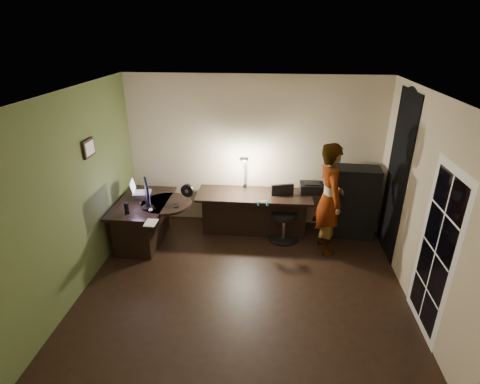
# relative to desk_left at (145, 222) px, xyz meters

# --- Properties ---
(floor) EXTENTS (4.50, 4.00, 0.01)m
(floor) POSITION_rel_desk_left_xyz_m (1.77, -1.04, -0.39)
(floor) COLOR black
(floor) RESTS_ON ground
(ceiling) EXTENTS (4.50, 4.00, 0.01)m
(ceiling) POSITION_rel_desk_left_xyz_m (1.77, -1.04, 2.32)
(ceiling) COLOR silver
(ceiling) RESTS_ON floor
(wall_back) EXTENTS (4.50, 0.01, 2.70)m
(wall_back) POSITION_rel_desk_left_xyz_m (1.77, 0.97, 0.97)
(wall_back) COLOR #C8B795
(wall_back) RESTS_ON floor
(wall_front) EXTENTS (4.50, 0.01, 2.70)m
(wall_front) POSITION_rel_desk_left_xyz_m (1.77, -3.04, 0.97)
(wall_front) COLOR #C8B795
(wall_front) RESTS_ON floor
(wall_left) EXTENTS (0.01, 4.00, 2.70)m
(wall_left) POSITION_rel_desk_left_xyz_m (-0.49, -1.04, 0.97)
(wall_left) COLOR #C8B795
(wall_left) RESTS_ON floor
(wall_right) EXTENTS (0.01, 4.00, 2.70)m
(wall_right) POSITION_rel_desk_left_xyz_m (4.02, -1.04, 0.97)
(wall_right) COLOR #C8B795
(wall_right) RESTS_ON floor
(green_wall_overlay) EXTENTS (0.00, 4.00, 2.70)m
(green_wall_overlay) POSITION_rel_desk_left_xyz_m (-0.47, -1.04, 0.97)
(green_wall_overlay) COLOR #47562A
(green_wall_overlay) RESTS_ON floor
(arched_doorway) EXTENTS (0.01, 0.90, 2.60)m
(arched_doorway) POSITION_rel_desk_left_xyz_m (4.01, 0.11, 0.92)
(arched_doorway) COLOR black
(arched_doorway) RESTS_ON floor
(french_door) EXTENTS (0.02, 0.92, 2.10)m
(french_door) POSITION_rel_desk_left_xyz_m (4.00, -1.59, 0.67)
(french_door) COLOR white
(french_door) RESTS_ON floor
(framed_picture) EXTENTS (0.04, 0.30, 0.25)m
(framed_picture) POSITION_rel_desk_left_xyz_m (-0.45, -0.59, 1.47)
(framed_picture) COLOR black
(framed_picture) RESTS_ON wall_left
(desk_left) EXTENTS (0.83, 1.34, 0.77)m
(desk_left) POSITION_rel_desk_left_xyz_m (0.00, 0.00, 0.00)
(desk_left) COLOR black
(desk_left) RESTS_ON floor
(desk_right) EXTENTS (1.99, 0.71, 0.75)m
(desk_right) POSITION_rel_desk_left_xyz_m (1.82, 0.52, -0.01)
(desk_right) COLOR black
(desk_right) RESTS_ON floor
(cabinet) EXTENTS (0.86, 0.47, 1.26)m
(cabinet) POSITION_rel_desk_left_xyz_m (3.49, 0.60, 0.25)
(cabinet) COLOR black
(cabinet) RESTS_ON floor
(laptop_stand) EXTENTS (0.27, 0.24, 0.09)m
(laptop_stand) POSITION_rel_desk_left_xyz_m (-0.04, 0.14, 0.44)
(laptop_stand) COLOR silver
(laptop_stand) RESTS_ON desk_left
(laptop) EXTENTS (0.37, 0.35, 0.22)m
(laptop) POSITION_rel_desk_left_xyz_m (-0.04, 0.14, 0.59)
(laptop) COLOR silver
(laptop) RESTS_ON laptop_stand
(monitor) EXTENTS (0.28, 0.48, 0.32)m
(monitor) POSITION_rel_desk_left_xyz_m (0.16, -0.22, 0.55)
(monitor) COLOR black
(monitor) RESTS_ON desk_left
(mouse) EXTENTS (0.09, 0.11, 0.04)m
(mouse) POSITION_rel_desk_left_xyz_m (0.25, -0.33, 0.41)
(mouse) COLOR silver
(mouse) RESTS_ON desk_left
(phone) EXTENTS (0.11, 0.16, 0.01)m
(phone) POSITION_rel_desk_left_xyz_m (0.60, -0.11, 0.40)
(phone) COLOR black
(phone) RESTS_ON desk_left
(pen) EXTENTS (0.09, 0.13, 0.01)m
(pen) POSITION_rel_desk_left_xyz_m (0.27, -0.21, 0.40)
(pen) COLOR black
(pen) RESTS_ON desk_left
(speaker) EXTENTS (0.09, 0.09, 0.18)m
(speaker) POSITION_rel_desk_left_xyz_m (-0.08, -0.44, 0.48)
(speaker) COLOR black
(speaker) RESTS_ON desk_left
(notepad) EXTENTS (0.17, 0.23, 0.01)m
(notepad) POSITION_rel_desk_left_xyz_m (0.38, -0.72, 0.40)
(notepad) COLOR silver
(notepad) RESTS_ON desk_left
(desk_fan) EXTENTS (0.24, 0.16, 0.33)m
(desk_fan) POSITION_rel_desk_left_xyz_m (0.76, 0.07, 0.53)
(desk_fan) COLOR black
(desk_fan) RESTS_ON desk_right
(headphones) EXTENTS (0.20, 0.12, 0.09)m
(headphones) POSITION_rel_desk_left_xyz_m (1.98, 0.09, 0.40)
(headphones) COLOR #1E5598
(headphones) RESTS_ON desk_right
(printer) EXTENTS (0.40, 0.32, 0.18)m
(printer) POSITION_rel_desk_left_xyz_m (2.81, 0.70, 0.45)
(printer) COLOR black
(printer) RESTS_ON desk_right
(desk_lamp) EXTENTS (0.25, 0.35, 0.69)m
(desk_lamp) POSITION_rel_desk_left_xyz_m (1.63, 0.79, 0.70)
(desk_lamp) COLOR black
(desk_lamp) RESTS_ON desk_right
(office_chair) EXTENTS (0.63, 0.63, 0.94)m
(office_chair) POSITION_rel_desk_left_xyz_m (2.35, 0.32, 0.09)
(office_chair) COLOR black
(office_chair) RESTS_ON floor
(person) EXTENTS (0.55, 0.73, 1.83)m
(person) POSITION_rel_desk_left_xyz_m (3.03, 0.07, 0.53)
(person) COLOR #D8A88C
(person) RESTS_ON floor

